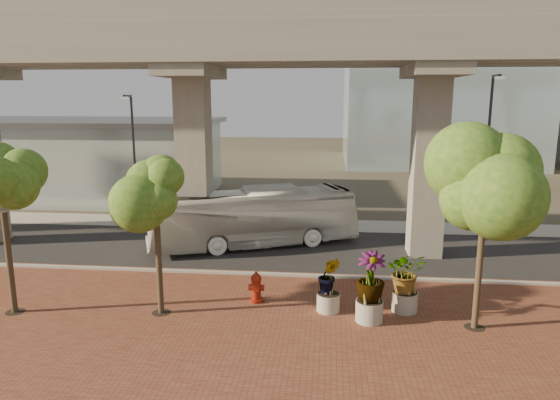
# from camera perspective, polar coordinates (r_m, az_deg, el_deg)

# --- Properties ---
(ground) EXTENTS (160.00, 160.00, 0.00)m
(ground) POSITION_cam_1_polar(r_m,az_deg,el_deg) (24.80, 2.96, -7.24)
(ground) COLOR #3A352A
(ground) RESTS_ON ground
(brick_plaza) EXTENTS (70.00, 13.00, 0.06)m
(brick_plaza) POSITION_cam_1_polar(r_m,az_deg,el_deg) (17.42, 1.63, -15.63)
(brick_plaza) COLOR brown
(brick_plaza) RESTS_ON ground
(asphalt_road) EXTENTS (90.00, 8.00, 0.04)m
(asphalt_road) POSITION_cam_1_polar(r_m,az_deg,el_deg) (26.70, 3.18, -5.82)
(asphalt_road) COLOR black
(asphalt_road) RESTS_ON ground
(curb_strip) EXTENTS (70.00, 0.25, 0.16)m
(curb_strip) POSITION_cam_1_polar(r_m,az_deg,el_deg) (22.89, 2.72, -8.66)
(curb_strip) COLOR #9F9C94
(curb_strip) RESTS_ON ground
(far_sidewalk) EXTENTS (90.00, 3.00, 0.06)m
(far_sidewalk) POSITION_cam_1_polar(r_m,az_deg,el_deg) (31.98, 3.62, -2.87)
(far_sidewalk) COLOR #9F9C94
(far_sidewalk) RESTS_ON ground
(transit_viaduct) EXTENTS (72.00, 5.60, 12.40)m
(transit_viaduct) POSITION_cam_1_polar(r_m,az_deg,el_deg) (25.49, 3.36, 9.97)
(transit_viaduct) COLOR gray
(transit_viaduct) RESTS_ON ground
(station_pavilion) EXTENTS (23.00, 13.00, 6.30)m
(station_pavilion) POSITION_cam_1_polar(r_m,az_deg,el_deg) (44.98, -22.34, 4.61)
(station_pavilion) COLOR #ABBFC4
(station_pavilion) RESTS_ON ground
(transit_bus) EXTENTS (11.55, 6.82, 3.17)m
(transit_bus) POSITION_cam_1_polar(r_m,az_deg,el_deg) (27.21, -3.07, -2.06)
(transit_bus) COLOR white
(transit_bus) RESTS_ON ground
(fire_hydrant) EXTENTS (0.61, 0.55, 1.23)m
(fire_hydrant) POSITION_cam_1_polar(r_m,az_deg,el_deg) (20.03, -2.73, -9.94)
(fire_hydrant) COLOR maroon
(fire_hydrant) RESTS_ON ground
(planter_front) EXTENTS (2.15, 2.15, 2.36)m
(planter_front) POSITION_cam_1_polar(r_m,az_deg,el_deg) (19.46, 14.19, -8.30)
(planter_front) COLOR gray
(planter_front) RESTS_ON ground
(planter_right) EXTENTS (2.42, 2.42, 2.58)m
(planter_right) POSITION_cam_1_polar(r_m,az_deg,el_deg) (18.29, 10.30, -8.98)
(planter_right) COLOR gray
(planter_right) RESTS_ON ground
(planter_left) EXTENTS (1.94, 1.94, 2.14)m
(planter_left) POSITION_cam_1_polar(r_m,az_deg,el_deg) (19.01, 5.59, -8.90)
(planter_left) COLOR gray
(planter_left) RESTS_ON ground
(street_tree_far_west) EXTENTS (3.28, 3.28, 6.34)m
(street_tree_far_west) POSITION_cam_1_polar(r_m,az_deg,el_deg) (20.50, -29.28, 1.36)
(street_tree_far_west) COLOR #4A3A2A
(street_tree_far_west) RESTS_ON ground
(street_tree_near_west) EXTENTS (3.23, 3.23, 6.07)m
(street_tree_near_west) POSITION_cam_1_polar(r_m,az_deg,el_deg) (18.42, -14.06, 0.73)
(street_tree_near_west) COLOR #4A3A2A
(street_tree_near_west) RESTS_ON ground
(street_tree_near_east) EXTENTS (4.27, 4.27, 6.71)m
(street_tree_near_east) POSITION_cam_1_polar(r_m,az_deg,el_deg) (17.97, 22.41, 0.50)
(street_tree_near_east) COLOR #4A3A2A
(street_tree_near_east) RESTS_ON ground
(streetlamp_west) EXTENTS (0.40, 1.18, 8.15)m
(streetlamp_west) POSITION_cam_1_polar(r_m,az_deg,el_deg) (31.93, -16.41, 5.28)
(streetlamp_west) COLOR #313236
(streetlamp_west) RESTS_ON ground
(streetlamp_east) EXTENTS (0.46, 1.34, 9.22)m
(streetlamp_east) POSITION_cam_1_polar(r_m,az_deg,el_deg) (31.09, 22.70, 5.86)
(streetlamp_east) COLOR #2E2E33
(streetlamp_east) RESTS_ON ground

